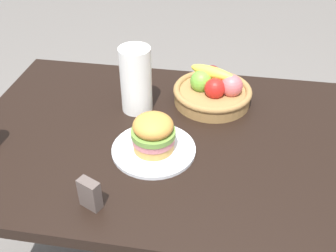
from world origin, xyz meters
TOP-DOWN VIEW (x-y plane):
  - dining_table at (0.00, 0.00)m, footprint 1.40×0.90m
  - plate at (-0.06, -0.08)m, footprint 0.27×0.27m
  - sandwich at (-0.06, -0.08)m, footprint 0.14×0.14m
  - fruit_basket at (0.10, 0.23)m, footprint 0.29×0.29m
  - paper_towel_roll at (-0.17, 0.14)m, footprint 0.11×0.11m
  - napkin_holder at (-0.18, -0.34)m, footprint 0.07×0.05m

SIDE VIEW (x-z plane):
  - dining_table at x=0.00m, z-range 0.27..1.02m
  - plate at x=-0.06m, z-range 0.75..0.76m
  - napkin_holder at x=-0.18m, z-range 0.75..0.84m
  - fruit_basket at x=0.10m, z-range 0.73..0.87m
  - sandwich at x=-0.06m, z-range 0.76..0.88m
  - paper_towel_roll at x=-0.17m, z-range 0.75..0.99m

